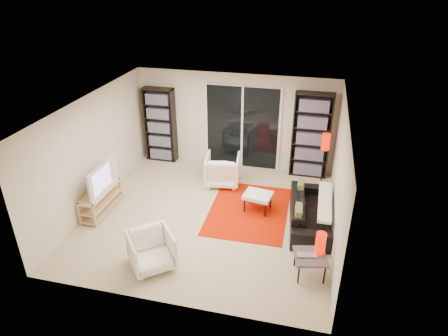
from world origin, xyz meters
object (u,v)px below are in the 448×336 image
at_px(tv_stand, 101,200).
at_px(floor_lamp, 325,148).
at_px(bookshelf_left, 160,125).
at_px(armchair_front, 151,250).
at_px(bookshelf_right, 311,136).
at_px(armchair_back, 223,170).
at_px(side_table, 310,257).
at_px(ottoman, 258,196).
at_px(sofa, 310,211).

relative_size(tv_stand, floor_lamp, 0.88).
distance_m(bookshelf_left, armchair_front, 4.35).
distance_m(bookshelf_right, armchair_back, 2.27).
bearing_deg(tv_stand, bookshelf_right, 32.82).
xyz_separation_m(bookshelf_right, tv_stand, (-4.17, -2.69, -0.79)).
distance_m(bookshelf_left, side_table, 5.50).
bearing_deg(armchair_front, side_table, -30.26).
distance_m(armchair_back, ottoman, 1.39).
distance_m(tv_stand, floor_lamp, 5.02).
height_order(tv_stand, ottoman, tv_stand).
bearing_deg(bookshelf_right, floor_lamp, -61.86).
height_order(tv_stand, floor_lamp, floor_lamp).
xyz_separation_m(sofa, armchair_front, (-2.59, -1.95, 0.05)).
height_order(bookshelf_right, ottoman, bookshelf_right).
xyz_separation_m(tv_stand, sofa, (4.31, 0.56, 0.02)).
relative_size(armchair_front, ottoman, 1.15).
xyz_separation_m(sofa, floor_lamp, (0.19, 1.50, 0.77)).
distance_m(armchair_front, ottoman, 2.65).
height_order(bookshelf_right, sofa, bookshelf_right).
bearing_deg(floor_lamp, side_table, -92.15).
distance_m(bookshelf_left, sofa, 4.58).
height_order(sofa, side_table, sofa).
bearing_deg(ottoman, side_table, -56.40).
bearing_deg(armchair_back, bookshelf_right, -162.08).
bearing_deg(floor_lamp, bookshelf_right, 118.14).
height_order(bookshelf_right, side_table, bookshelf_right).
distance_m(ottoman, side_table, 2.12).
height_order(tv_stand, armchair_front, armchair_front).
xyz_separation_m(tv_stand, ottoman, (3.22, 0.80, 0.08)).
relative_size(bookshelf_right, ottoman, 3.28).
height_order(sofa, floor_lamp, floor_lamp).
relative_size(bookshelf_left, bookshelf_right, 0.93).
distance_m(bookshelf_left, ottoman, 3.52).
bearing_deg(armchair_front, sofa, -2.24).
height_order(sofa, armchair_back, armchair_back).
bearing_deg(floor_lamp, armchair_back, -172.49).
xyz_separation_m(bookshelf_right, armchair_front, (-2.44, -4.07, -0.72)).
relative_size(sofa, ottoman, 3.03).
bearing_deg(ottoman, sofa, -12.22).
distance_m(sofa, armchair_back, 2.41).
relative_size(bookshelf_right, side_table, 3.33).
relative_size(armchair_back, armchair_front, 1.10).
xyz_separation_m(bookshelf_left, armchair_back, (1.90, -0.93, -0.61)).
xyz_separation_m(ottoman, side_table, (1.17, -1.76, 0.01)).
bearing_deg(floor_lamp, sofa, -97.41).
bearing_deg(armchair_back, sofa, 142.65).
height_order(bookshelf_right, armchair_front, bookshelf_right).
xyz_separation_m(bookshelf_left, armchair_front, (1.41, -4.07, -0.64)).
relative_size(bookshelf_left, ottoman, 3.05).
bearing_deg(ottoman, tv_stand, -166.07).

